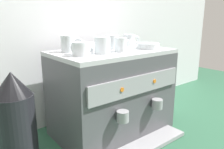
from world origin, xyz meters
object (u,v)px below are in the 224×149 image
(ceramic_cup_2, at_px, (81,49))
(ceramic_cup_5, at_px, (129,40))
(ceramic_bowl_0, at_px, (87,47))
(ceramic_bowl_1, at_px, (124,44))
(espresso_machine, at_px, (112,92))
(coffee_grinder, at_px, (16,123))
(ceramic_cup_0, at_px, (102,45))
(ceramic_bowl_2, at_px, (148,46))
(ceramic_cup_3, at_px, (121,45))
(ceramic_cup_4, at_px, (69,44))
(ceramic_cup_1, at_px, (111,42))
(milk_pitcher, at_px, (167,99))

(ceramic_cup_2, relative_size, ceramic_cup_5, 1.07)
(ceramic_cup_2, bearing_deg, ceramic_bowl_0, 48.28)
(ceramic_cup_2, distance_m, ceramic_bowl_1, 0.37)
(espresso_machine, distance_m, coffee_grinder, 0.52)
(ceramic_cup_0, xyz_separation_m, ceramic_bowl_2, (0.31, -0.02, -0.02))
(ceramic_cup_2, distance_m, ceramic_cup_3, 0.23)
(espresso_machine, bearing_deg, ceramic_cup_5, 26.43)
(ceramic_bowl_2, bearing_deg, coffee_grinder, 174.89)
(ceramic_cup_0, bearing_deg, ceramic_bowl_2, -3.47)
(ceramic_cup_5, relative_size, ceramic_bowl_0, 1.11)
(ceramic_cup_4, xyz_separation_m, ceramic_bowl_2, (0.41, -0.16, -0.03))
(ceramic_cup_1, height_order, ceramic_cup_2, ceramic_cup_1)
(ceramic_bowl_0, distance_m, ceramic_bowl_1, 0.24)
(ceramic_cup_5, relative_size, coffee_grinder, 0.25)
(espresso_machine, distance_m, ceramic_cup_0, 0.30)
(coffee_grinder, bearing_deg, ceramic_cup_2, -8.12)
(ceramic_cup_2, bearing_deg, espresso_machine, 11.81)
(ceramic_cup_4, bearing_deg, ceramic_bowl_1, -5.80)
(ceramic_cup_1, height_order, ceramic_bowl_1, ceramic_cup_1)
(ceramic_cup_5, bearing_deg, milk_pitcher, -26.51)
(ceramic_bowl_2, bearing_deg, ceramic_cup_2, 177.00)
(milk_pitcher, bearing_deg, ceramic_bowl_0, 170.87)
(ceramic_cup_3, bearing_deg, coffee_grinder, 173.22)
(ceramic_cup_2, distance_m, coffee_grinder, 0.41)
(ceramic_cup_3, relative_size, ceramic_cup_5, 0.89)
(ceramic_cup_5, height_order, ceramic_bowl_0, ceramic_cup_5)
(ceramic_cup_1, relative_size, ceramic_cup_2, 0.83)
(ceramic_bowl_0, bearing_deg, ceramic_cup_3, -53.38)
(ceramic_bowl_0, bearing_deg, ceramic_cup_0, -89.07)
(ceramic_bowl_2, relative_size, coffee_grinder, 0.30)
(espresso_machine, xyz_separation_m, ceramic_cup_1, (0.03, 0.05, 0.27))
(ceramic_cup_1, relative_size, ceramic_cup_3, 0.99)
(ceramic_cup_2, bearing_deg, ceramic_cup_1, 20.80)
(ceramic_cup_1, xyz_separation_m, coffee_grinder, (-0.55, -0.05, -0.29))
(ceramic_cup_1, bearing_deg, ceramic_cup_3, -103.26)
(ceramic_cup_4, xyz_separation_m, ceramic_bowl_0, (0.10, -0.01, -0.02))
(ceramic_cup_1, relative_size, ceramic_bowl_2, 0.76)
(ceramic_cup_0, relative_size, coffee_grinder, 0.27)
(ceramic_bowl_1, height_order, milk_pitcher, ceramic_bowl_1)
(ceramic_bowl_2, bearing_deg, ceramic_cup_4, 159.09)
(ceramic_cup_3, xyz_separation_m, ceramic_bowl_1, (0.13, 0.12, -0.02))
(ceramic_bowl_2, bearing_deg, ceramic_cup_3, 179.33)
(ceramic_bowl_1, distance_m, coffee_grinder, 0.71)
(ceramic_cup_2, distance_m, ceramic_cup_5, 0.48)
(ceramic_cup_0, relative_size, ceramic_cup_5, 1.06)
(ceramic_cup_1, xyz_separation_m, ceramic_cup_5, (0.20, 0.07, -0.00))
(espresso_machine, xyz_separation_m, ceramic_cup_3, (0.00, -0.07, 0.27))
(espresso_machine, relative_size, ceramic_bowl_1, 5.85)
(ceramic_cup_5, bearing_deg, coffee_grinder, -170.97)
(ceramic_cup_3, xyz_separation_m, milk_pitcher, (0.48, 0.05, -0.42))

